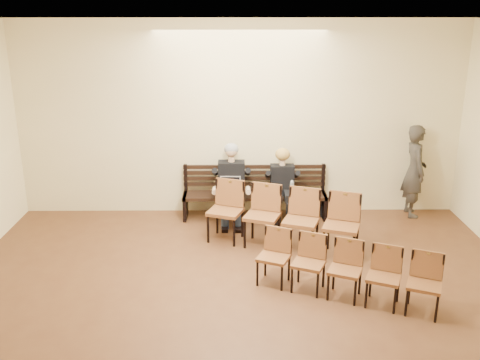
# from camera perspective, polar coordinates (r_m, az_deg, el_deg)

# --- Properties ---
(room_walls) EXTENTS (8.02, 10.01, 3.51)m
(room_walls) POSITION_cam_1_polar(r_m,az_deg,el_deg) (5.36, 0.42, 5.63)
(room_walls) COLOR #FCEBB4
(room_walls) RESTS_ON ground
(bench) EXTENTS (2.60, 0.90, 0.45)m
(bench) POSITION_cam_1_polar(r_m,az_deg,el_deg) (9.75, 1.57, -2.74)
(bench) COLOR black
(bench) RESTS_ON ground
(seated_man) EXTENTS (0.58, 0.81, 1.40)m
(seated_man) POSITION_cam_1_polar(r_m,az_deg,el_deg) (9.46, -0.92, -0.32)
(seated_man) COLOR black
(seated_man) RESTS_ON ground
(seated_woman) EXTENTS (0.52, 0.72, 1.20)m
(seated_woman) POSITION_cam_1_polar(r_m,az_deg,el_deg) (9.53, 4.54, -0.86)
(seated_woman) COLOR black
(seated_woman) RESTS_ON ground
(laptop) EXTENTS (0.36, 0.29, 0.26)m
(laptop) POSITION_cam_1_polar(r_m,az_deg,el_deg) (9.29, -1.03, -1.46)
(laptop) COLOR silver
(laptop) RESTS_ON bench
(water_bottle) EXTENTS (0.09, 0.09, 0.24)m
(water_bottle) POSITION_cam_1_polar(r_m,az_deg,el_deg) (9.36, 5.54, -1.48)
(water_bottle) COLOR silver
(water_bottle) RESTS_ON bench
(bag) EXTENTS (0.40, 0.28, 0.30)m
(bag) POSITION_cam_1_polar(r_m,az_deg,el_deg) (9.98, 8.44, -2.89)
(bag) COLOR black
(bag) RESTS_ON ground
(passerby) EXTENTS (0.47, 0.71, 1.95)m
(passerby) POSITION_cam_1_polar(r_m,az_deg,el_deg) (10.13, 18.19, 1.62)
(passerby) COLOR #322E29
(passerby) RESTS_ON ground
(chair_row_front) EXTENTS (2.45, 1.32, 0.99)m
(chair_row_front) POSITION_cam_1_polar(r_m,az_deg,el_deg) (8.46, 4.42, -4.16)
(chair_row_front) COLOR brown
(chair_row_front) RESTS_ON ground
(chair_row_back) EXTENTS (2.36, 1.33, 0.78)m
(chair_row_back) POSITION_cam_1_polar(r_m,az_deg,el_deg) (7.23, 11.14, -9.47)
(chair_row_back) COLOR brown
(chair_row_back) RESTS_ON ground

